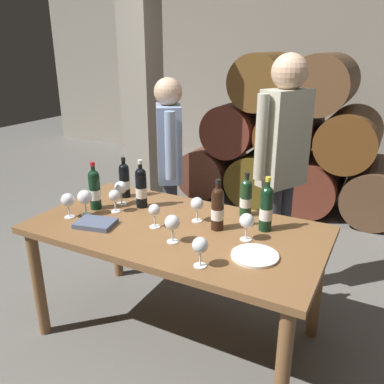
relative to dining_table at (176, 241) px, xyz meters
name	(u,v)px	position (x,y,z in m)	size (l,w,h in m)	color
ground_plane	(178,333)	(0.00, 0.00, -0.67)	(14.00, 14.00, 0.00)	#66635E
cellar_back_wall	(323,73)	(0.00, 4.20, 0.73)	(10.00, 0.24, 2.80)	gray
barrel_stack	(290,142)	(0.00, 2.60, 0.06)	(2.49, 0.90, 1.69)	brown
stone_pillar	(142,93)	(-1.30, 1.60, 0.63)	(0.32, 0.32, 2.60)	gray
dining_table	(176,241)	(0.00, 0.00, 0.00)	(1.70, 0.90, 0.76)	brown
wine_bottle_0	(246,197)	(0.30, 0.34, 0.21)	(0.07, 0.07, 0.28)	#19381E
wine_bottle_1	(124,180)	(-0.56, 0.26, 0.21)	(0.07, 0.07, 0.28)	black
wine_bottle_2	(218,208)	(0.22, 0.08, 0.22)	(0.07, 0.07, 0.30)	black
wine_bottle_3	(95,189)	(-0.60, 0.00, 0.23)	(0.07, 0.07, 0.31)	black
wine_bottle_4	(266,208)	(0.47, 0.20, 0.23)	(0.07, 0.07, 0.32)	black
wine_bottle_5	(141,187)	(-0.35, 0.16, 0.23)	(0.07, 0.07, 0.32)	black
wine_glass_0	(121,188)	(-0.50, 0.14, 0.20)	(0.08, 0.08, 0.16)	white
wine_glass_1	(115,196)	(-0.45, 0.01, 0.20)	(0.07, 0.07, 0.15)	white
wine_glass_2	(197,205)	(0.07, 0.12, 0.20)	(0.08, 0.08, 0.15)	white
wine_glass_3	(200,246)	(0.32, -0.33, 0.20)	(0.08, 0.08, 0.15)	white
wine_glass_4	(154,211)	(-0.11, -0.06, 0.19)	(0.07, 0.07, 0.14)	white
wine_glass_5	(247,221)	(0.42, 0.03, 0.20)	(0.08, 0.08, 0.15)	white
wine_glass_6	(85,198)	(-0.59, -0.11, 0.21)	(0.09, 0.09, 0.16)	white
wine_glass_7	(172,223)	(0.08, -0.18, 0.20)	(0.08, 0.08, 0.16)	white
wine_glass_8	(68,201)	(-0.65, -0.19, 0.20)	(0.08, 0.08, 0.16)	white
tasting_notebook	(96,223)	(-0.43, -0.21, 0.11)	(0.22, 0.16, 0.03)	#4C5670
serving_plate	(255,256)	(0.52, -0.13, 0.10)	(0.24, 0.24, 0.01)	white
sommelier_presenting	(283,158)	(0.40, 0.75, 0.37)	(0.31, 0.45, 1.72)	#383842
taster_seated_left	(169,160)	(-0.47, 0.72, 0.25)	(0.33, 0.43, 1.54)	#383842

